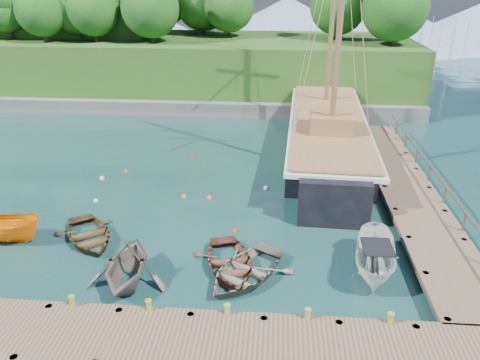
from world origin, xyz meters
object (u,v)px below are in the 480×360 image
at_px(rowboat_1, 129,283).
at_px(schooner, 326,136).
at_px(rowboat_3, 245,278).
at_px(cabin_boat_white, 374,274).
at_px(rowboat_0, 89,241).
at_px(rowboat_2, 229,269).
at_px(motorboat_orange, 4,241).

distance_m(rowboat_1, schooner, 19.63).
relative_size(rowboat_3, cabin_boat_white, 0.98).
bearing_deg(rowboat_0, rowboat_2, -48.52).
xyz_separation_m(rowboat_0, cabin_boat_white, (13.74, -1.67, 0.00)).
bearing_deg(schooner, rowboat_0, -130.37).
xyz_separation_m(rowboat_0, rowboat_3, (8.01, -2.42, 0.00)).
height_order(rowboat_3, cabin_boat_white, cabin_boat_white).
height_order(rowboat_0, rowboat_2, rowboat_2).
distance_m(rowboat_1, rowboat_3, 5.09).
bearing_deg(rowboat_3, cabin_boat_white, 38.86).
xyz_separation_m(motorboat_orange, cabin_boat_white, (18.04, -1.32, 0.00)).
relative_size(rowboat_0, cabin_boat_white, 0.90).
bearing_deg(cabin_boat_white, rowboat_3, -162.38).
xyz_separation_m(rowboat_2, rowboat_3, (0.75, -0.59, 0.00)).
bearing_deg(schooner, rowboat_3, -103.95).
height_order(motorboat_orange, cabin_boat_white, cabin_boat_white).
bearing_deg(rowboat_3, motorboat_orange, -158.20).
xyz_separation_m(rowboat_3, schooner, (4.86, 16.14, 1.21)).
relative_size(rowboat_1, rowboat_2, 0.96).
distance_m(rowboat_0, cabin_boat_white, 13.84).
xyz_separation_m(rowboat_1, rowboat_2, (4.27, 1.38, 0.00)).
bearing_deg(rowboat_1, motorboat_orange, 155.18).
bearing_deg(motorboat_orange, rowboat_0, -81.78).
relative_size(rowboat_1, motorboat_orange, 0.95).
bearing_deg(rowboat_2, motorboat_orange, 156.95).
xyz_separation_m(rowboat_2, cabin_boat_white, (6.48, 0.16, 0.00)).
bearing_deg(motorboat_orange, schooner, -47.16).
bearing_deg(cabin_boat_white, rowboat_2, -168.44).
height_order(rowboat_2, rowboat_3, rowboat_3).
height_order(rowboat_2, cabin_boat_white, cabin_boat_white).
bearing_deg(rowboat_1, rowboat_2, 14.46).
bearing_deg(rowboat_1, rowboat_3, 5.49).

